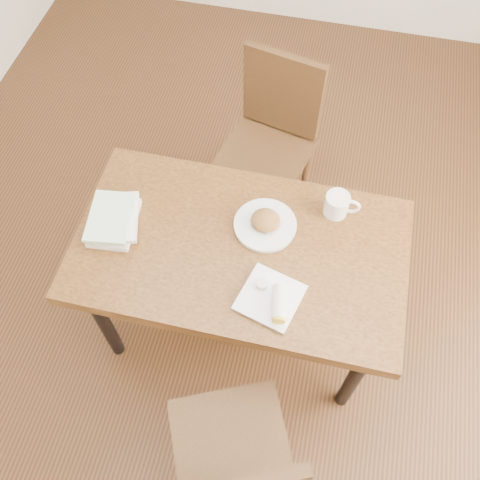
% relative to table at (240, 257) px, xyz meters
% --- Properties ---
extents(ground, '(4.00, 5.00, 0.01)m').
position_rel_table_xyz_m(ground, '(0.00, 0.00, -0.67)').
color(ground, '#472814').
rests_on(ground, ground).
extents(room_walls, '(4.02, 5.02, 2.80)m').
position_rel_table_xyz_m(room_walls, '(0.00, 0.00, 0.97)').
color(room_walls, silver).
rests_on(room_walls, ground).
extents(table, '(1.31, 0.75, 0.75)m').
position_rel_table_xyz_m(table, '(0.00, 0.00, 0.00)').
color(table, brown).
rests_on(table, ground).
extents(chair_near, '(0.56, 0.56, 0.95)m').
position_rel_table_xyz_m(chair_near, '(0.16, -0.76, -0.12)').
color(chair_near, '#422A12').
rests_on(chair_near, ground).
extents(chair_far, '(0.50, 0.50, 0.95)m').
position_rel_table_xyz_m(chair_far, '(-0.02, 0.80, -0.12)').
color(chair_far, '#3F2812').
rests_on(chair_far, ground).
extents(plate_scone, '(0.25, 0.25, 0.08)m').
position_rel_table_xyz_m(plate_scone, '(0.08, 0.11, 0.11)').
color(plate_scone, white).
rests_on(plate_scone, table).
extents(coffee_mug, '(0.15, 0.10, 0.10)m').
position_rel_table_xyz_m(coffee_mug, '(0.35, 0.25, 0.14)').
color(coffee_mug, white).
rests_on(coffee_mug, table).
extents(plate_burrito, '(0.26, 0.26, 0.07)m').
position_rel_table_xyz_m(plate_burrito, '(0.17, -0.20, 0.11)').
color(plate_burrito, white).
rests_on(plate_burrito, table).
extents(book_stack, '(0.23, 0.28, 0.07)m').
position_rel_table_xyz_m(book_stack, '(-0.51, -0.01, 0.12)').
color(book_stack, white).
rests_on(book_stack, table).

